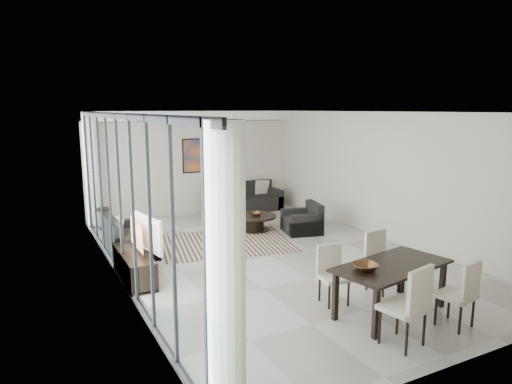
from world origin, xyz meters
TOP-DOWN VIEW (x-y plane):
  - room_shell at (0.46, 0.00)m, footprint 6.00×9.00m
  - window_wall at (-2.86, 0.00)m, footprint 0.37×8.95m
  - soffit at (0.00, 4.30)m, footprint 5.98×0.40m
  - painting at (0.50, 4.47)m, footprint 1.68×0.04m
  - chandelier at (0.30, 2.50)m, footprint 0.66×0.66m
  - rug at (-0.45, 1.28)m, footprint 3.21×2.69m
  - coffee_table at (0.62, 1.94)m, footprint 1.08×1.08m
  - bowl_coffee at (0.65, 1.91)m, footprint 0.30×0.30m
  - sofa_main at (1.31, 4.07)m, footprint 2.25×0.92m
  - loveseat at (-2.55, 1.52)m, footprint 0.87×1.55m
  - armchair at (1.59, 1.22)m, footprint 0.99×1.03m
  - side_table at (-2.65, 3.73)m, footprint 0.39×0.39m
  - tv_console at (-2.76, -0.01)m, footprint 0.44×1.57m
  - television at (-2.60, 0.00)m, footprint 0.34×1.09m
  - dining_table at (0.27, -3.10)m, footprint 1.93×1.21m
  - dining_chair_sw at (-0.24, -3.96)m, footprint 0.59×0.59m
  - dining_chair_se at (0.78, -3.91)m, footprint 0.52×0.52m
  - dining_chair_nw at (-0.25, -2.36)m, footprint 0.47×0.47m
  - dining_chair_ne at (0.74, -2.33)m, footprint 0.49×0.49m
  - bowl_dining at (-0.23, -3.10)m, footprint 0.42×0.42m

SIDE VIEW (x-z plane):
  - rug at x=-0.45m, z-range 0.00..0.01m
  - coffee_table at x=0.62m, z-range 0.02..0.40m
  - tv_console at x=-2.76m, z-range 0.00..0.49m
  - armchair at x=1.59m, z-range -0.11..0.61m
  - loveseat at x=-2.55m, z-range -0.12..0.65m
  - sofa_main at x=1.31m, z-range -0.13..0.69m
  - side_table at x=-2.65m, z-range 0.09..0.63m
  - bowl_coffee at x=0.65m, z-range 0.38..0.46m
  - dining_chair_nw at x=-0.25m, z-range 0.06..0.96m
  - dining_chair_se at x=0.78m, z-range 0.07..1.04m
  - dining_chair_ne at x=0.74m, z-range 0.07..1.06m
  - dining_chair_sw at x=-0.24m, z-range 0.08..1.16m
  - dining_table at x=0.27m, z-range 0.29..1.04m
  - bowl_dining at x=-0.23m, z-range 0.75..0.84m
  - television at x=-2.60m, z-range 0.49..1.12m
  - room_shell at x=0.46m, z-range 0.00..2.90m
  - window_wall at x=-2.86m, z-range 0.02..2.92m
  - painting at x=0.50m, z-range 1.16..2.14m
  - chandelier at x=0.30m, z-range 2.00..2.71m
  - soffit at x=0.00m, z-range 2.64..2.90m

